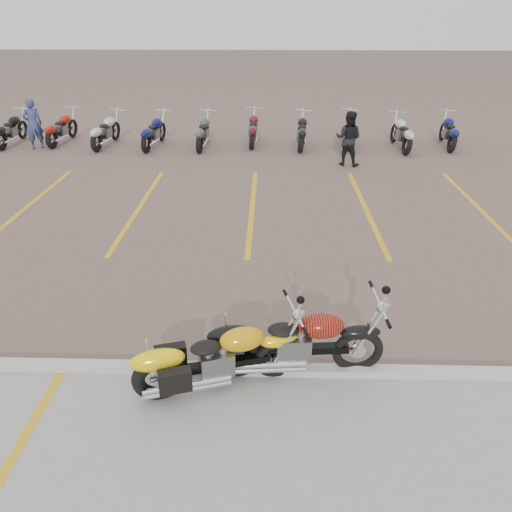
{
  "coord_description": "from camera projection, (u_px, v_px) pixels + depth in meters",
  "views": [
    {
      "loc": [
        0.4,
        -7.16,
        4.35
      ],
      "look_at": [
        0.2,
        -0.05,
        0.75
      ],
      "focal_mm": 35.0,
      "sensor_mm": 36.0,
      "label": 1
    }
  ],
  "objects": [
    {
      "name": "bg_bike_row",
      "position": [
        227.0,
        130.0,
        16.87
      ],
      "size": [
        15.54,
        2.02,
        1.1
      ],
      "color": "black",
      "rests_on": "ground"
    },
    {
      "name": "parking_stripes",
      "position": [
        252.0,
        207.0,
        11.92
      ],
      "size": [
        38.0,
        5.5,
        0.01
      ],
      "primitive_type": null,
      "color": "gold",
      "rests_on": "ground"
    },
    {
      "name": "flame_cruiser",
      "position": [
        292.0,
        345.0,
        6.36
      ],
      "size": [
        2.27,
        0.39,
        0.93
      ],
      "rotation": [
        0.07,
        0.0,
        0.08
      ],
      "color": "black",
      "rests_on": "ground"
    },
    {
      "name": "person_b",
      "position": [
        348.0,
        138.0,
        14.73
      ],
      "size": [
        0.94,
        0.84,
        1.6
      ],
      "primitive_type": "imported",
      "rotation": [
        0.0,
        0.0,
        2.77
      ],
      "color": "black",
      "rests_on": "ground"
    },
    {
      "name": "person_a",
      "position": [
        33.0,
        124.0,
        16.43
      ],
      "size": [
        0.71,
        0.67,
        1.64
      ],
      "primitive_type": "imported",
      "rotation": [
        0.0,
        0.0,
        3.77
      ],
      "color": "navy",
      "rests_on": "ground"
    },
    {
      "name": "curb",
      "position": [
        236.0,
        369.0,
        6.54
      ],
      "size": [
        60.0,
        0.18,
        0.12
      ],
      "primitive_type": "cube",
      "color": "#ADAAA3",
      "rests_on": "ground"
    },
    {
      "name": "yellow_cruiser",
      "position": [
        215.0,
        360.0,
        6.13
      ],
      "size": [
        2.09,
        0.74,
        0.88
      ],
      "rotation": [
        0.09,
        0.0,
        0.29
      ],
      "color": "black",
      "rests_on": "ground"
    },
    {
      "name": "ground",
      "position": [
        244.0,
        294.0,
        8.36
      ],
      "size": [
        100.0,
        100.0,
        0.0
      ],
      "primitive_type": "plane",
      "color": "brown",
      "rests_on": "ground"
    }
  ]
}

